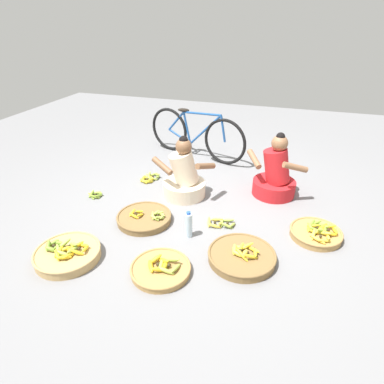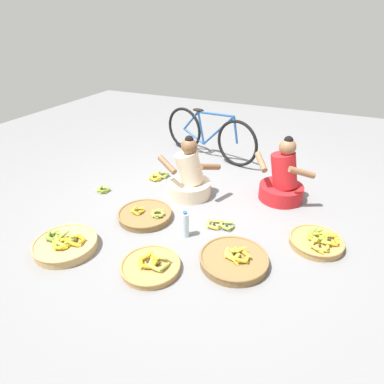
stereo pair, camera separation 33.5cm
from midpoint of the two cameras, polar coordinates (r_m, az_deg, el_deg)
name	(u,v)px [view 2 (the right image)]	position (r m, az deg, el deg)	size (l,w,h in m)	color
ground_plane	(199,211)	(3.69, 3.87, -3.45)	(10.00, 10.00, 0.00)	slate
vendor_woman_front	(189,177)	(3.89, 1.99, 2.54)	(0.72, 0.53, 0.77)	beige
vendor_woman_behind	(282,180)	(4.00, 18.01, 1.96)	(0.74, 0.52, 0.79)	red
bicycle_leaning	(209,135)	(4.99, 4.95, 10.01)	(1.64, 0.54, 0.73)	black
banana_basket_front_right	(145,215)	(3.55, -5.61, -4.09)	(0.59, 0.59, 0.13)	brown
banana_basket_near_vendor	(234,259)	(2.99, 10.68, -11.72)	(0.62, 0.62, 0.15)	brown
banana_basket_near_bicycle	(65,244)	(3.26, -18.73, -8.84)	(0.60, 0.60, 0.17)	tan
banana_basket_mid_left	(151,266)	(2.90, -3.93, -13.00)	(0.53, 0.53, 0.14)	#A87F47
banana_basket_front_left	(317,241)	(3.43, 23.85, -8.09)	(0.51, 0.51, 0.15)	#A87F47
loose_bananas_back_center	(103,190)	(4.18, -13.20, 0.36)	(0.18, 0.18, 0.08)	#8CAD38
loose_bananas_mid_right	(158,176)	(4.41, -3.80, 2.74)	(0.24, 0.33, 0.09)	#9EB747
loose_bananas_back_right	(220,225)	(3.43, 7.81, -5.86)	(0.31, 0.20, 0.08)	yellow
water_bottle	(185,225)	(3.22, 1.79, -5.87)	(0.08, 0.08, 0.29)	silver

